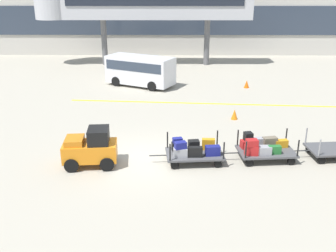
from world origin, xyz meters
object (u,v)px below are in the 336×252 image
object	(u,v)px
baggage_cart_tail	(336,149)
safety_cone_far	(234,114)
shuttle_van	(140,69)
baggage_cart_lead	(194,150)
baggage_tug	(91,148)
safety_cone_near	(247,84)
baggage_cart_middle	(263,148)

from	to	relation	value
baggage_cart_tail	safety_cone_far	size ratio (longest dim) A/B	5.55
baggage_cart_tail	safety_cone_far	bearing A→B (deg)	126.11
safety_cone_far	shuttle_van	bearing A→B (deg)	127.84
baggage_cart_lead	baggage_cart_tail	distance (m)	6.03
baggage_cart_lead	shuttle_van	bearing A→B (deg)	104.00
shuttle_van	safety_cone_far	size ratio (longest dim) A/B	9.34
baggage_cart_lead	baggage_cart_tail	bearing A→B (deg)	5.14
shuttle_van	safety_cone_far	bearing A→B (deg)	-52.16
baggage_tug	safety_cone_near	bearing A→B (deg)	55.62
baggage_cart_lead	baggage_tug	bearing A→B (deg)	-175.12
baggage_cart_lead	baggage_cart_middle	world-z (taller)	same
baggage_cart_middle	safety_cone_near	size ratio (longest dim) A/B	5.55
baggage_cart_middle	safety_cone_near	world-z (taller)	baggage_cart_middle
baggage_tug	baggage_cart_middle	bearing A→B (deg)	5.26
baggage_cart_tail	shuttle_van	distance (m)	15.17
safety_cone_near	baggage_cart_middle	bearing A→B (deg)	-97.34
baggage_cart_tail	safety_cone_near	distance (m)	11.65
safety_cone_near	safety_cone_far	distance (m)	6.98
baggage_cart_tail	baggage_tug	bearing A→B (deg)	-174.97
shuttle_van	safety_cone_far	xyz separation A→B (m)	(5.64, -7.26, -0.96)
baggage_cart_lead	shuttle_van	distance (m)	13.01
shuttle_van	safety_cone_near	size ratio (longest dim) A/B	9.34
baggage_cart_middle	safety_cone_far	bearing A→B (deg)	94.23
baggage_tug	baggage_cart_tail	world-z (taller)	baggage_tug
baggage_cart_middle	baggage_cart_tail	bearing A→B (deg)	4.54
shuttle_van	safety_cone_near	world-z (taller)	shuttle_van
baggage_cart_lead	shuttle_van	size ratio (longest dim) A/B	0.59
shuttle_van	baggage_tug	bearing A→B (deg)	-94.30
baggage_cart_middle	baggage_cart_tail	world-z (taller)	same
baggage_cart_lead	baggage_cart_tail	size ratio (longest dim) A/B	1.00
baggage_tug	baggage_cart_middle	world-z (taller)	baggage_tug
safety_cone_near	shuttle_van	bearing A→B (deg)	175.95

